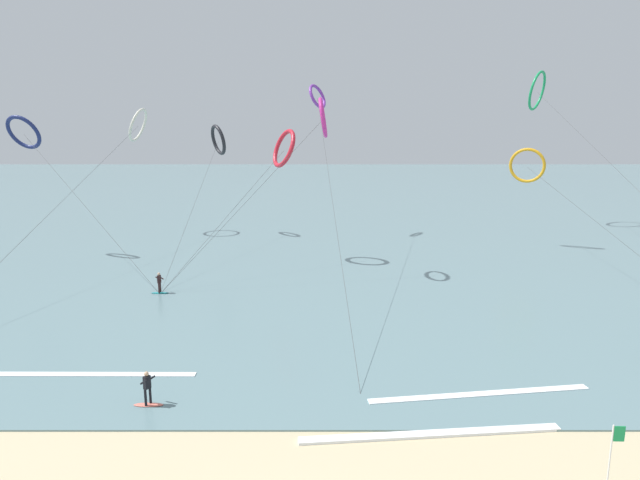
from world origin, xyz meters
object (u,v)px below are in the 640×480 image
object	(u,v)px
surfer_coral	(150,390)
kite_violet	(320,97)
kite_magenta	(326,118)
beach_flag	(618,445)
kite_ivory	(141,125)
kite_charcoal	(221,140)
surfer_teal	(162,284)
kite_crimson	(287,148)
kite_amber	(531,166)
kite_emerald	(541,91)
kite_navy	(27,133)

from	to	relation	value
surfer_coral	kite_violet	bearing A→B (deg)	21.68
kite_magenta	beach_flag	world-z (taller)	kite_magenta
beach_flag	kite_violet	bearing A→B (deg)	102.50
kite_ivory	kite_charcoal	distance (m)	10.21
beach_flag	surfer_teal	bearing A→B (deg)	134.86
surfer_coral	kite_violet	size ratio (longest dim) A/B	0.04
surfer_teal	kite_ivory	xyz separation A→B (m)	(-9.74, 26.71, 12.76)
kite_crimson	kite_amber	bearing A→B (deg)	76.55
kite_amber	beach_flag	bearing A→B (deg)	103.83
surfer_coral	surfer_teal	bearing A→B (deg)	46.31
kite_crimson	kite_charcoal	distance (m)	17.00
surfer_coral	kite_emerald	size ratio (longest dim) A/B	0.03
surfer_teal	kite_navy	size ratio (longest dim) A/B	0.09
kite_charcoal	beach_flag	distance (m)	55.70
kite_amber	kite_emerald	bearing A→B (deg)	-82.83
kite_ivory	kite_emerald	bearing A→B (deg)	100.52
kite_navy	kite_magenta	size ratio (longest dim) A/B	1.23
kite_navy	kite_emerald	bearing A→B (deg)	-144.74
kite_emerald	kite_magenta	size ratio (longest dim) A/B	3.24
kite_magenta	kite_emerald	bearing A→B (deg)	-44.07
surfer_coral	kite_emerald	distance (m)	66.22
surfer_teal	kite_ivory	bearing A→B (deg)	-152.40
kite_charcoal	beach_flag	world-z (taller)	kite_charcoal
kite_ivory	beach_flag	size ratio (longest dim) A/B	19.09
kite_emerald	kite_navy	size ratio (longest dim) A/B	2.64
surfer_coral	beach_flag	world-z (taller)	beach_flag
kite_violet	kite_ivory	xyz separation A→B (m)	(-22.23, 0.63, -3.33)
surfer_coral	kite_amber	size ratio (longest dim) A/B	0.05
kite_navy	kite_ivory	xyz separation A→B (m)	(7.30, 12.81, 0.90)
surfer_coral	surfer_teal	distance (m)	18.66
kite_charcoal	kite_crimson	bearing A→B (deg)	-178.58
kite_emerald	kite_magenta	distance (m)	40.47
kite_amber	kite_charcoal	xyz separation A→B (m)	(-35.19, 8.00, 2.66)
kite_ivory	kite_magenta	distance (m)	30.82
kite_crimson	kite_violet	bearing A→B (deg)	140.37
kite_violet	kite_emerald	bearing A→B (deg)	-46.24
kite_navy	surfer_teal	bearing A→B (deg)	157.49
kite_ivory	kite_charcoal	bearing A→B (deg)	88.43
kite_violet	beach_flag	xyz separation A→B (m)	(11.02, -49.70, -15.37)
surfer_coral	kite_amber	distance (m)	48.07
surfer_teal	beach_flag	size ratio (longest dim) A/B	0.74
kite_crimson	kite_charcoal	world-z (taller)	kite_charcoal
surfer_coral	kite_ivory	bearing A→B (deg)	49.57
kite_violet	kite_amber	xyz separation A→B (m)	(22.98, -8.13, -7.79)
surfer_coral	kite_magenta	bearing A→B (deg)	12.57
kite_crimson	kite_magenta	bearing A→B (deg)	6.53
surfer_coral	kite_emerald	bearing A→B (deg)	-4.13
kite_emerald	kite_charcoal	xyz separation A→B (m)	(-41.81, -7.82, -6.41)
kite_violet	kite_magenta	xyz separation A→B (m)	(0.54, -20.14, -3.01)
kite_ivory	kite_charcoal	world-z (taller)	kite_ivory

